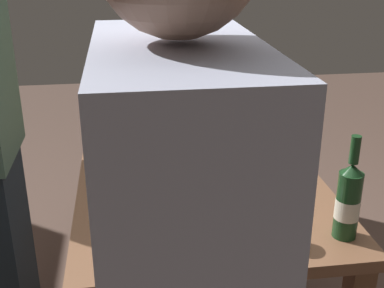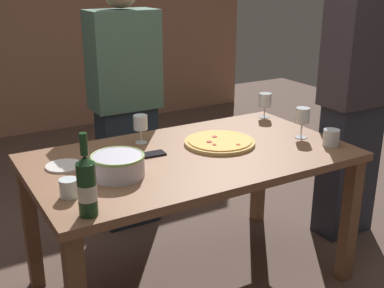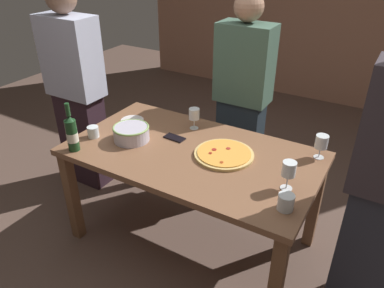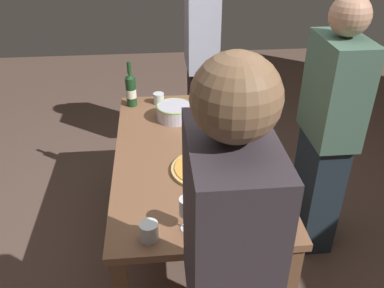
{
  "view_description": "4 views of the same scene",
  "coord_description": "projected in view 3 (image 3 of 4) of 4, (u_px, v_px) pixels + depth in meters",
  "views": [
    {
      "loc": [
        -1.88,
        0.27,
        1.58
      ],
      "look_at": [
        0.0,
        0.0,
        0.8
      ],
      "focal_mm": 46.77,
      "sensor_mm": 36.0,
      "label": 1
    },
    {
      "loc": [
        -1.15,
        -1.98,
        1.61
      ],
      "look_at": [
        0.0,
        0.0,
        0.8
      ],
      "focal_mm": 45.75,
      "sensor_mm": 36.0,
      "label": 2
    },
    {
      "loc": [
        1.04,
        -1.76,
        1.97
      ],
      "look_at": [
        0.0,
        0.0,
        0.8
      ],
      "focal_mm": 34.75,
      "sensor_mm": 36.0,
      "label": 3
    },
    {
      "loc": [
        2.04,
        -0.19,
        2.05
      ],
      "look_at": [
        0.0,
        0.0,
        0.8
      ],
      "focal_mm": 38.58,
      "sensor_mm": 36.0,
      "label": 4
    }
  ],
  "objects": [
    {
      "name": "cup_ceramic",
      "position": [
        93.0,
        132.0,
        2.53
      ],
      "size": [
        0.08,
        0.08,
        0.08
      ],
      "primitive_type": "cylinder",
      "color": "white",
      "rests_on": "dining_table"
    },
    {
      "name": "cell_phone",
      "position": [
        175.0,
        138.0,
        2.52
      ],
      "size": [
        0.15,
        0.08,
        0.01
      ],
      "primitive_type": "cube",
      "rotation": [
        0.0,
        0.0,
        1.5
      ],
      "color": "black",
      "rests_on": "dining_table"
    },
    {
      "name": "wine_bottle",
      "position": [
        72.0,
        133.0,
        2.34
      ],
      "size": [
        0.07,
        0.07,
        0.32
      ],
      "color": "#193F1E",
      "rests_on": "dining_table"
    },
    {
      "name": "wine_glass_near_pizza",
      "position": [
        289.0,
        170.0,
        1.97
      ],
      "size": [
        0.08,
        0.08,
        0.17
      ],
      "color": "white",
      "rests_on": "dining_table"
    },
    {
      "name": "side_plate",
      "position": [
        132.0,
        120.0,
        2.76
      ],
      "size": [
        0.17,
        0.17,
        0.01
      ],
      "primitive_type": "cylinder",
      "color": "white",
      "rests_on": "dining_table"
    },
    {
      "name": "cup_amber",
      "position": [
        286.0,
        202.0,
        1.86
      ],
      "size": [
        0.08,
        0.08,
        0.09
      ],
      "primitive_type": "cylinder",
      "color": "white",
      "rests_on": "dining_table"
    },
    {
      "name": "ground_plane",
      "position": [
        192.0,
        238.0,
        2.75
      ],
      "size": [
        8.0,
        8.0,
        0.0
      ],
      "primitive_type": "plane",
      "color": "brown"
    },
    {
      "name": "serving_bowl",
      "position": [
        131.0,
        133.0,
        2.48
      ],
      "size": [
        0.24,
        0.24,
        0.1
      ],
      "color": "silver",
      "rests_on": "dining_table"
    },
    {
      "name": "dining_table",
      "position": [
        192.0,
        163.0,
        2.42
      ],
      "size": [
        1.6,
        0.9,
        0.75
      ],
      "color": "brown",
      "rests_on": "ground"
    },
    {
      "name": "wine_glass_by_bottle",
      "position": [
        194.0,
        115.0,
        2.61
      ],
      "size": [
        0.08,
        0.08,
        0.15
      ],
      "color": "white",
      "rests_on": "dining_table"
    },
    {
      "name": "pizza",
      "position": [
        224.0,
        154.0,
        2.32
      ],
      "size": [
        0.38,
        0.38,
        0.03
      ],
      "color": "#DDB96C",
      "rests_on": "dining_table"
    },
    {
      "name": "person_host",
      "position": [
        242.0,
        98.0,
        2.96
      ],
      "size": [
        0.42,
        0.24,
        1.63
      ],
      "rotation": [
        0.0,
        0.0,
        -1.55
      ],
      "color": "#1E2A33",
      "rests_on": "ground"
    },
    {
      "name": "wine_glass_far_left",
      "position": [
        321.0,
        143.0,
        2.26
      ],
      "size": [
        0.08,
        0.08,
        0.15
      ],
      "color": "white",
      "rests_on": "dining_table"
    },
    {
      "name": "person_guest_left",
      "position": [
        76.0,
        92.0,
        3.0
      ],
      "size": [
        0.45,
        0.24,
        1.68
      ],
      "rotation": [
        0.0,
        0.0,
        -0.16
      ],
      "color": "#301D26",
      "rests_on": "ground"
    }
  ]
}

